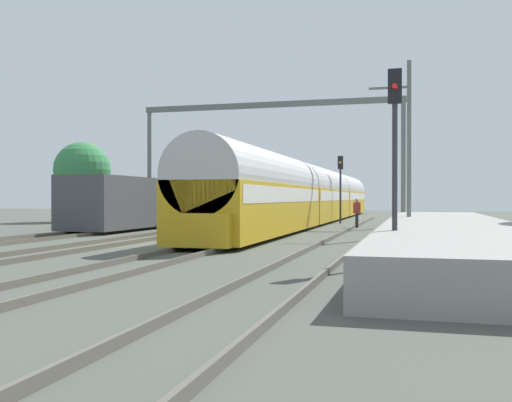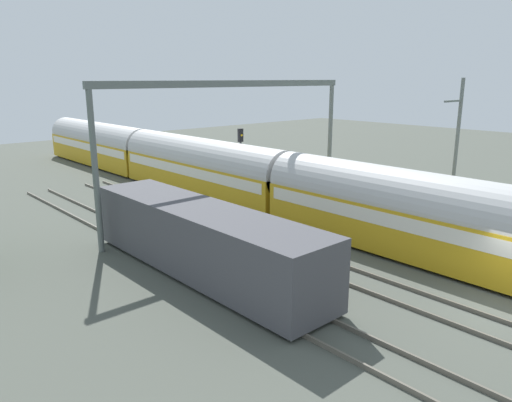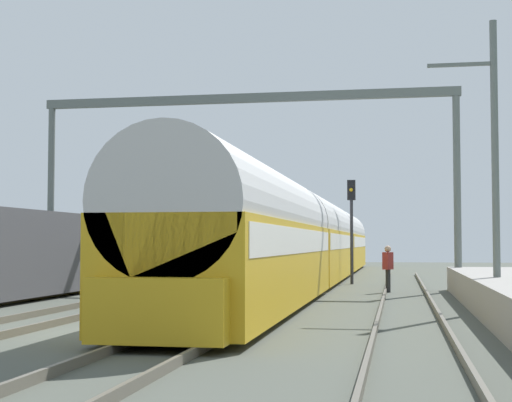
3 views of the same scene
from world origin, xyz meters
TOP-DOWN VIEW (x-y plane):
  - ground at (0.00, 0.00)m, footprint 120.00×120.00m
  - track_far_west at (-6.31, 0.00)m, footprint 1.52×60.00m
  - track_west at (-2.10, 0.00)m, footprint 1.52×60.00m
  - track_east at (2.10, 0.00)m, footprint 1.52×60.00m
  - track_far_east at (6.31, 0.00)m, footprint 1.52×60.00m
  - platform at (10.12, 2.00)m, footprint 4.40×28.00m
  - passenger_train at (2.10, 21.47)m, footprint 2.93×49.20m
  - freight_car at (-6.31, 9.94)m, footprint 2.80×13.00m
  - person_crossing at (5.68, 13.97)m, footprint 0.41×0.47m
  - railway_signal_near at (8.44, -4.89)m, footprint 0.36×0.30m
  - railway_signal_far at (4.02, 19.62)m, footprint 0.36×0.30m
  - catenary_gantry at (0.00, 15.31)m, footprint 17.01×0.28m
  - catenary_pole_east_mid at (8.66, 6.68)m, footprint 1.90×0.20m
  - tree_west_background at (-14.58, 17.17)m, footprint 4.11×4.11m

SIDE VIEW (x-z plane):
  - ground at x=0.00m, z-range 0.00..0.00m
  - track_far_west at x=-6.31m, z-range 0.00..0.16m
  - track_west at x=-2.10m, z-range 0.00..0.16m
  - track_east at x=2.10m, z-range 0.00..0.16m
  - track_far_east at x=6.31m, z-range 0.00..0.16m
  - platform at x=10.12m, z-range 0.00..0.90m
  - person_crossing at x=5.68m, z-range 0.16..1.89m
  - freight_car at x=-6.31m, z-range 0.12..2.82m
  - passenger_train at x=2.10m, z-range 0.06..3.88m
  - railway_signal_far at x=4.02m, z-range 0.67..5.32m
  - railway_signal_near at x=8.44m, z-range 0.72..5.87m
  - tree_west_background at x=-14.58m, z-range 0.86..6.70m
  - catenary_pole_east_mid at x=8.66m, z-range 0.15..8.15m
  - catenary_gantry at x=0.00m, z-range 2.00..9.86m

